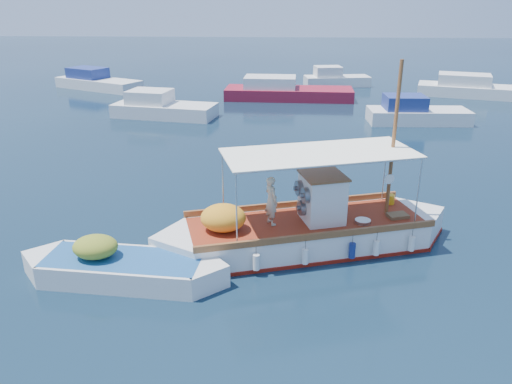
{
  "coord_description": "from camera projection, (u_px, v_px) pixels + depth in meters",
  "views": [
    {
      "loc": [
        -0.74,
        -13.0,
        6.97
      ],
      "look_at": [
        -1.42,
        0.0,
        1.82
      ],
      "focal_mm": 35.0,
      "sensor_mm": 36.0,
      "label": 1
    }
  ],
  "objects": [
    {
      "name": "ground",
      "position": [
        304.0,
        251.0,
        14.6
      ],
      "size": [
        160.0,
        160.0,
        0.0
      ],
      "primitive_type": "plane",
      "color": "black",
      "rests_on": "ground"
    },
    {
      "name": "fishing_caique",
      "position": [
        304.0,
        232.0,
        14.67
      ],
      "size": [
        8.71,
        4.26,
        5.55
      ],
      "rotation": [
        0.0,
        0.0,
        0.29
      ],
      "color": "white",
      "rests_on": "ground"
    },
    {
      "name": "dinghy",
      "position": [
        122.0,
        269.0,
        13.04
      ],
      "size": [
        5.65,
        1.92,
        1.38
      ],
      "rotation": [
        0.0,
        0.0,
        -0.08
      ],
      "color": "white",
      "rests_on": "ground"
    },
    {
      "name": "bg_boat_nw",
      "position": [
        162.0,
        109.0,
        30.57
      ],
      "size": [
        6.53,
        3.48,
        1.8
      ],
      "rotation": [
        0.0,
        0.0,
        -0.18
      ],
      "color": "silver",
      "rests_on": "ground"
    },
    {
      "name": "bg_boat_n",
      "position": [
        285.0,
        92.0,
        35.74
      ],
      "size": [
        9.14,
        3.13,
        1.8
      ],
      "rotation": [
        0.0,
        0.0,
        -0.04
      ],
      "color": "maroon",
      "rests_on": "ground"
    },
    {
      "name": "bg_boat_ne",
      "position": [
        415.0,
        114.0,
        29.1
      ],
      "size": [
        5.78,
        2.35,
        1.8
      ],
      "rotation": [
        0.0,
        0.0,
        0.03
      ],
      "color": "silver",
      "rests_on": "ground"
    },
    {
      "name": "bg_boat_e",
      "position": [
        478.0,
        90.0,
        36.61
      ],
      "size": [
        9.39,
        5.1,
        1.8
      ],
      "rotation": [
        0.0,
        0.0,
        -0.29
      ],
      "color": "silver",
      "rests_on": "ground"
    },
    {
      "name": "bg_boat_far_w",
      "position": [
        96.0,
        83.0,
        39.74
      ],
      "size": [
        7.63,
        5.37,
        1.8
      ],
      "rotation": [
        0.0,
        0.0,
        -0.47
      ],
      "color": "silver",
      "rests_on": "ground"
    },
    {
      "name": "bg_boat_far_n",
      "position": [
        335.0,
        80.0,
        40.92
      ],
      "size": [
        5.47,
        2.76,
        1.8
      ],
      "rotation": [
        0.0,
        0.0,
        0.15
      ],
      "color": "silver",
      "rests_on": "ground"
    }
  ]
}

